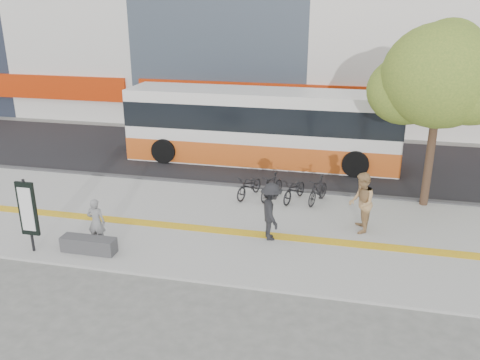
% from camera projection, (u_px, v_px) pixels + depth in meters
% --- Properties ---
extents(ground, '(120.00, 120.00, 0.00)m').
position_uv_depth(ground, '(189.00, 245.00, 14.96)').
color(ground, '#5E5F5A').
rests_on(ground, ground).
extents(sidewalk, '(40.00, 7.00, 0.08)m').
position_uv_depth(sidewalk, '(203.00, 223.00, 16.32)').
color(sidewalk, gray).
rests_on(sidewalk, ground).
extents(tactile_strip, '(40.00, 0.45, 0.01)m').
position_uv_depth(tactile_strip, '(199.00, 228.00, 15.85)').
color(tactile_strip, yellow).
rests_on(tactile_strip, sidewalk).
extents(street, '(40.00, 8.00, 0.06)m').
position_uv_depth(street, '(250.00, 157.00, 23.20)').
color(street, black).
rests_on(street, ground).
extents(curb, '(40.00, 0.25, 0.14)m').
position_uv_depth(curb, '(229.00, 186.00, 19.52)').
color(curb, '#343436').
rests_on(curb, ground).
extents(bench, '(1.60, 0.45, 0.45)m').
position_uv_depth(bench, '(89.00, 245.00, 14.31)').
color(bench, '#343436').
rests_on(bench, sidewalk).
extents(signboard, '(0.55, 0.10, 2.20)m').
position_uv_depth(signboard, '(28.00, 210.00, 14.00)').
color(signboard, black).
rests_on(signboard, sidewalk).
extents(street_tree, '(4.40, 3.80, 6.31)m').
position_uv_depth(street_tree, '(439.00, 78.00, 16.33)').
color(street_tree, '#352318').
rests_on(street_tree, sidewalk).
extents(bus, '(11.91, 2.82, 3.17)m').
position_uv_depth(bus, '(261.00, 128.00, 22.10)').
color(bus, silver).
rests_on(bus, street).
extents(bicycle_row, '(3.50, 1.73, 0.95)m').
position_uv_depth(bicycle_row, '(282.00, 188.00, 17.98)').
color(bicycle_row, black).
rests_on(bicycle_row, sidewalk).
extents(seated_woman, '(0.56, 0.39, 1.46)m').
position_uv_depth(seated_woman, '(96.00, 222.00, 14.55)').
color(seated_woman, black).
rests_on(seated_woman, sidewalk).
extents(pedestrian_tan, '(0.79, 0.98, 1.91)m').
position_uv_depth(pedestrian_tan, '(361.00, 203.00, 15.36)').
color(pedestrian_tan, tan).
rests_on(pedestrian_tan, sidewalk).
extents(pedestrian_dark, '(1.03, 1.31, 1.77)m').
position_uv_depth(pedestrian_dark, '(271.00, 212.00, 14.89)').
color(pedestrian_dark, black).
rests_on(pedestrian_dark, sidewalk).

